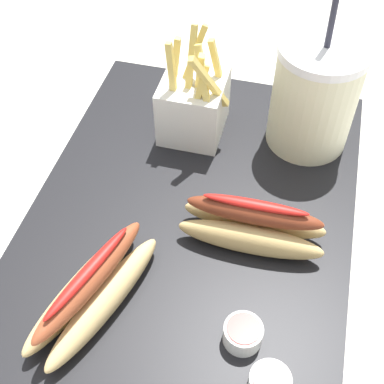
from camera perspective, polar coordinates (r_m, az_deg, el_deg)
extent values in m
cube|color=silver|center=(0.61, 0.00, -3.62)|extent=(2.40, 2.40, 0.02)
cube|color=black|center=(0.60, 0.00, -2.48)|extent=(0.48, 0.35, 0.02)
cylinder|color=beige|center=(0.64, 13.10, 9.80)|extent=(0.10, 0.10, 0.13)
cylinder|color=white|center=(0.60, 14.26, 14.74)|extent=(0.10, 0.10, 0.01)
cylinder|color=#262633|center=(0.58, 15.29, 19.04)|extent=(0.02, 0.01, 0.10)
cube|color=white|center=(0.65, 0.17, 9.38)|extent=(0.08, 0.08, 0.08)
cube|color=#E5C660|center=(0.62, 0.06, 14.24)|extent=(0.02, 0.03, 0.09)
cube|color=#E5C660|center=(0.60, 0.82, 12.55)|extent=(0.03, 0.02, 0.07)
cube|color=#E5C660|center=(0.63, -1.84, 13.56)|extent=(0.01, 0.02, 0.08)
cube|color=#E5C660|center=(0.59, 1.32, 11.81)|extent=(0.03, 0.03, 0.08)
cube|color=#E5C660|center=(0.61, -0.11, 13.99)|extent=(0.03, 0.01, 0.08)
cube|color=#E5C660|center=(0.59, 1.94, 11.79)|extent=(0.04, 0.04, 0.09)
cube|color=#E5C660|center=(0.63, 2.79, 13.29)|extent=(0.01, 0.02, 0.08)
cube|color=#E5C660|center=(0.60, 0.79, 10.69)|extent=(0.03, 0.02, 0.07)
cube|color=#E5C660|center=(0.61, -2.17, 12.41)|extent=(0.01, 0.01, 0.09)
ellipsoid|color=tan|center=(0.56, 6.77, -3.00)|extent=(0.03, 0.15, 0.03)
ellipsoid|color=tan|center=(0.54, 6.32, -5.15)|extent=(0.03, 0.15, 0.03)
ellipsoid|color=maroon|center=(0.53, 6.82, -2.25)|extent=(0.03, 0.14, 0.02)
ellipsoid|color=red|center=(0.52, 6.95, -1.37)|extent=(0.01, 0.11, 0.01)
ellipsoid|color=#DBB775|center=(0.51, -9.46, -11.57)|extent=(0.16, 0.08, 0.03)
ellipsoid|color=#DBB775|center=(0.52, -11.75, -10.11)|extent=(0.16, 0.08, 0.03)
ellipsoid|color=#994728|center=(0.49, -11.08, -9.28)|extent=(0.15, 0.07, 0.02)
ellipsoid|color=red|center=(0.48, -11.30, -8.49)|extent=(0.11, 0.05, 0.01)
cylinder|color=white|center=(0.50, 5.55, -15.12)|extent=(0.04, 0.04, 0.02)
cylinder|color=#B2140F|center=(0.49, 5.63, -14.68)|extent=(0.03, 0.03, 0.01)
cylinder|color=white|center=(0.49, 8.46, -19.80)|extent=(0.04, 0.04, 0.02)
cylinder|color=#B2140F|center=(0.48, 8.55, -19.55)|extent=(0.03, 0.03, 0.01)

